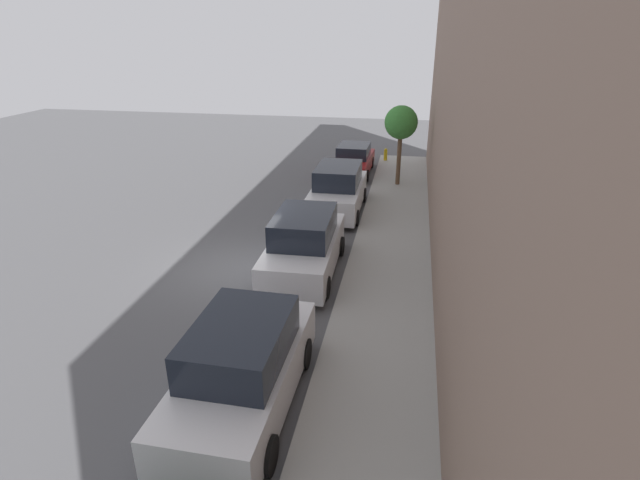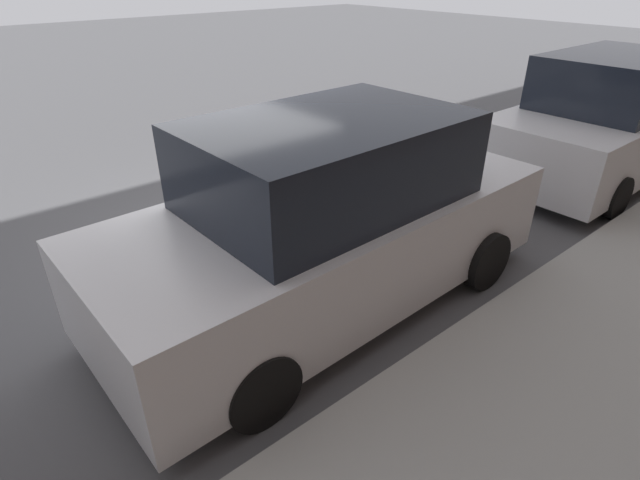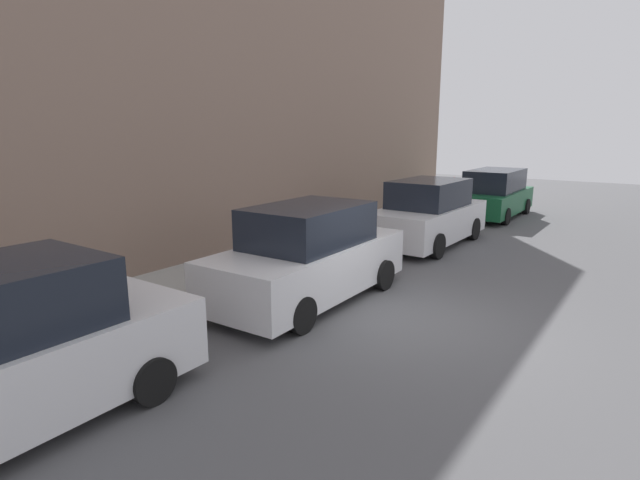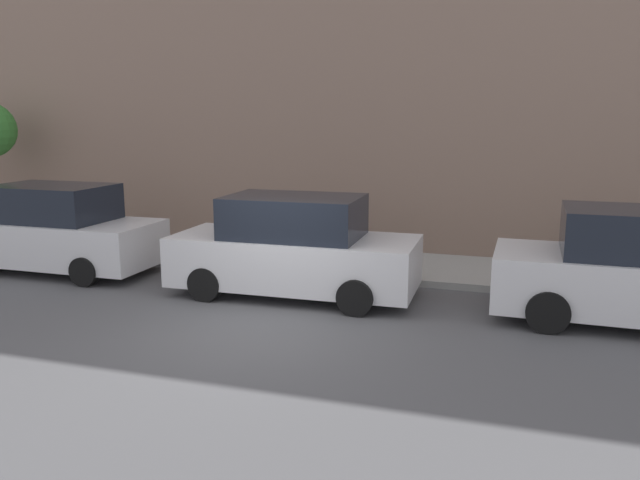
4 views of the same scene
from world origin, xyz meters
TOP-DOWN VIEW (x-y plane):
  - ground_plane at (0.00, 0.00)m, footprint 60.00×60.00m
  - sidewalk at (4.84, 0.00)m, footprint 2.69×32.00m
  - building_facade at (7.19, 0.00)m, footprint 2.00×32.00m
  - parked_suv_third at (2.22, 0.13)m, footprint 2.08×4.84m
  - parked_suv_fourth at (2.39, 6.01)m, footprint 2.08×4.81m

SIDE VIEW (x-z plane):
  - ground_plane at x=0.00m, z-range 0.00..0.00m
  - sidewalk at x=4.84m, z-range 0.00..0.15m
  - parked_suv_third at x=2.22m, z-range -0.06..1.92m
  - parked_suv_fourth at x=2.39m, z-range -0.06..1.92m
  - building_facade at x=7.19m, z-range 0.00..11.31m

